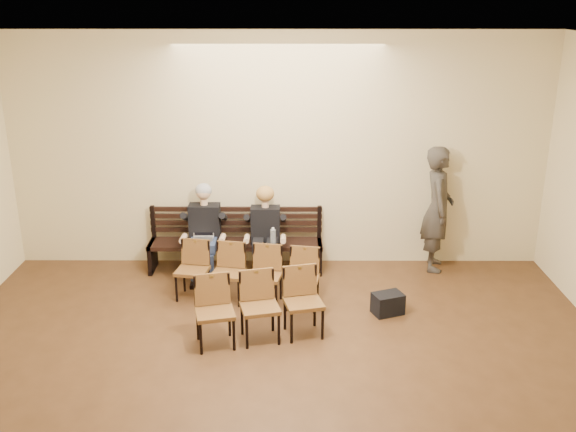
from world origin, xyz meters
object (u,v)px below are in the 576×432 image
object	(u,v)px
seated_man	(204,231)
laptop	(203,242)
bag	(388,304)
passerby	(438,200)
seated_woman	(265,235)
chair_row_back	(247,275)
bench	(236,256)
chair_row_front	(260,308)
water_bottle	(273,244)

from	to	relation	value
seated_man	laptop	xyz separation A→B (m)	(-0.01, -0.14, -0.12)
bag	passerby	bearing A→B (deg)	58.58
seated_man	bag	size ratio (longest dim) A/B	3.54
seated_man	bag	bearing A→B (deg)	-26.73
seated_woman	chair_row_back	size ratio (longest dim) A/B	0.64
bag	bench	bearing A→B (deg)	146.28
bench	chair_row_front	world-z (taller)	chair_row_front
laptop	water_bottle	size ratio (longest dim) A/B	1.21
seated_woman	passerby	distance (m)	2.61
chair_row_front	chair_row_back	size ratio (longest dim) A/B	0.78
water_bottle	laptop	bearing A→B (deg)	172.30
seated_man	chair_row_front	xyz separation A→B (m)	(0.90, -1.95, -0.25)
passerby	chair_row_front	distance (m)	3.42
laptop	chair_row_front	size ratio (longest dim) A/B	0.20
water_bottle	chair_row_back	world-z (taller)	chair_row_back
bag	chair_row_front	distance (m)	1.79
chair_row_front	seated_man	bearing A→B (deg)	101.18
bench	laptop	size ratio (longest dim) A/B	8.69
water_bottle	bag	size ratio (longest dim) A/B	0.65
chair_row_front	bench	bearing A→B (deg)	88.86
laptop	bag	xyz separation A→B (m)	(2.55, -1.14, -0.42)
bench	laptop	bearing A→B (deg)	-149.76
passerby	chair_row_back	bearing A→B (deg)	121.53
seated_man	water_bottle	distance (m)	1.06
chair_row_front	chair_row_back	bearing A→B (deg)	89.04
seated_man	water_bottle	xyz separation A→B (m)	(1.02, -0.28, -0.10)
bench	chair_row_back	size ratio (longest dim) A/B	1.34
seated_woman	water_bottle	size ratio (longest dim) A/B	4.96
laptop	water_bottle	xyz separation A→B (m)	(1.02, -0.14, 0.02)
passerby	bench	bearing A→B (deg)	100.54
bench	seated_woman	world-z (taller)	seated_woman
bag	chair_row_front	world-z (taller)	chair_row_front
seated_woman	chair_row_front	size ratio (longest dim) A/B	0.81
bag	chair_row_back	world-z (taller)	chair_row_back
laptop	chair_row_back	xyz separation A→B (m)	(0.68, -0.81, -0.16)
seated_man	seated_woman	distance (m)	0.90
passerby	chair_row_front	bearing A→B (deg)	139.04
chair_row_back	laptop	bearing A→B (deg)	140.10
chair_row_front	chair_row_back	distance (m)	1.03
laptop	water_bottle	distance (m)	1.03
seated_woman	chair_row_back	xyz separation A→B (m)	(-0.22, -0.95, -0.22)
bench	passerby	bearing A→B (deg)	1.90
seated_man	laptop	bearing A→B (deg)	-92.33
laptop	passerby	distance (m)	3.52
seated_man	chair_row_back	world-z (taller)	seated_man
bag	water_bottle	bearing A→B (deg)	146.73
bench	chair_row_front	size ratio (longest dim) A/B	1.71
seated_man	laptop	size ratio (longest dim) A/B	4.52
seated_woman	chair_row_front	xyz separation A→B (m)	(0.01, -1.95, -0.19)
seated_man	seated_woman	size ratio (longest dim) A/B	1.10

